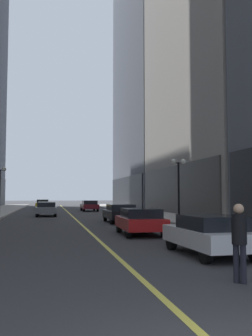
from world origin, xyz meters
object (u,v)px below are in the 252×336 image
car_white (210,233)px  car_red (140,220)px  car_yellow (43,204)px  street_lamp_left_far (0,180)px  fire_hydrant_right (250,230)px  car_black (120,212)px  pedestrian_in_black_coat (239,236)px  street_lamp_right_mid (179,176)px  car_maroon (89,205)px  car_grey (46,208)px

car_white → car_red: 6.77m
car_yellow → street_lamp_left_far: bearing=-98.3°
street_lamp_left_far → fire_hydrant_right: size_ratio=5.54×
car_black → car_red: bearing=-93.8°
pedestrian_in_black_coat → street_lamp_right_mid: bearing=75.4°
car_maroon → car_yellow: 11.83m
car_yellow → fire_hydrant_right: 42.61m
car_white → car_red: size_ratio=1.02×
car_yellow → pedestrian_in_black_coat: 49.86m
street_lamp_right_mid → fire_hydrant_right: bearing=-86.6°
car_maroon → fire_hydrant_right: size_ratio=5.73×
car_black → car_yellow: (-5.95, 30.30, -0.00)m
car_white → car_maroon: size_ratio=0.91×
car_maroon → car_grey: bearing=-116.6°
car_grey → car_white: bearing=-77.8°
car_red → car_grey: 19.04m
car_maroon → street_lamp_right_mid: street_lamp_right_mid is taller
car_white → car_maroon: same height
car_red → fire_hydrant_right: car_red is taller
car_maroon → pedestrian_in_black_coat: (-0.65, -39.27, 0.33)m
car_maroon → car_yellow: same height
pedestrian_in_black_coat → fire_hydrant_right: pedestrian_in_black_coat is taller
car_red → car_yellow: bearing=97.8°
car_grey → car_black: bearing=-61.5°
car_grey → street_lamp_right_mid: 15.51m
car_yellow → fire_hydrant_right: car_yellow is taller
car_grey → car_maroon: 11.46m
street_lamp_left_far → street_lamp_right_mid: bearing=-38.6°
car_yellow → car_white: bearing=-82.4°
car_black → car_yellow: same height
car_black → car_yellow: size_ratio=1.01×
car_white → car_maroon: 35.43m
car_yellow → street_lamp_right_mid: size_ratio=1.00×
street_lamp_left_far → street_lamp_right_mid: (12.80, -10.21, 0.00)m
car_grey → fire_hydrant_right: bearing=-66.0°
car_red → pedestrian_in_black_coat: (-0.23, -10.58, 0.33)m
car_yellow → car_maroon: bearing=-60.7°
car_grey → street_lamp_right_mid: (8.79, -12.52, 2.54)m
car_grey → street_lamp_right_mid: street_lamp_right_mid is taller
fire_hydrant_right → pedestrian_in_black_coat: bearing=-120.5°
pedestrian_in_black_coat → street_lamp_left_far: street_lamp_left_far is taller
car_maroon → car_red: bearing=-90.8°
car_grey → pedestrian_in_black_coat: size_ratio=2.50×
fire_hydrant_right → car_maroon: bearing=97.6°
car_grey → street_lamp_right_mid: bearing=-54.9°
car_black → street_lamp_right_mid: 5.15m
car_grey → pedestrian_in_black_coat: (4.48, -29.02, 0.33)m
car_grey → car_yellow: same height
fire_hydrant_right → car_grey: bearing=114.0°
car_grey → street_lamp_left_far: bearing=-150.0°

